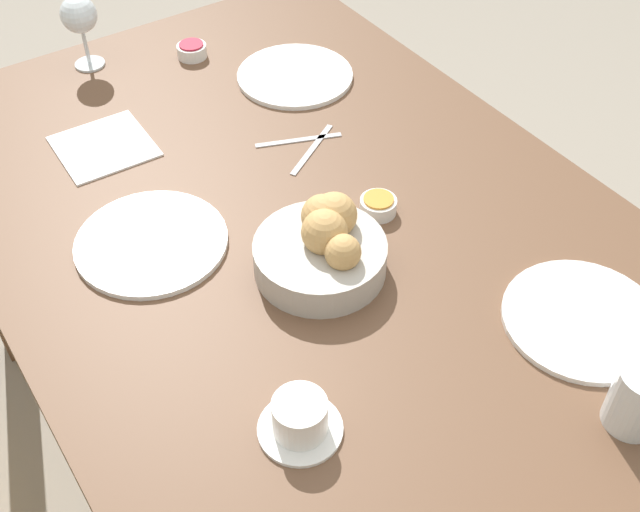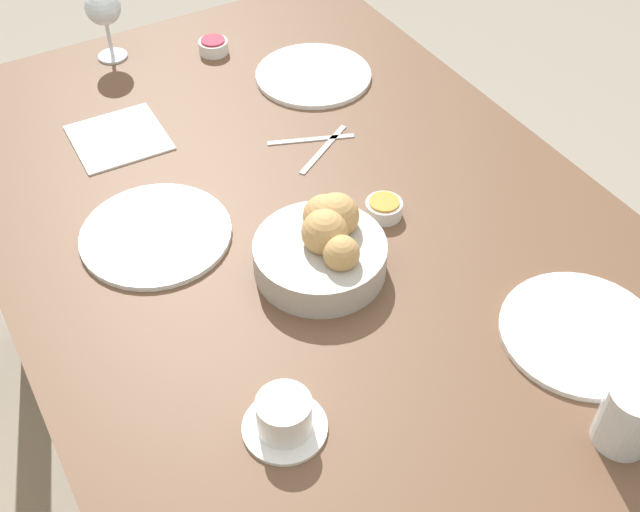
# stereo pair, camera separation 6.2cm
# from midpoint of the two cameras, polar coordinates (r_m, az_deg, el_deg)

# --- Properties ---
(ground_plane) EXTENTS (10.00, 10.00, 0.00)m
(ground_plane) POSITION_cam_midpoint_polar(r_m,az_deg,el_deg) (1.97, -1.37, -15.00)
(ground_plane) COLOR gray
(dining_table) EXTENTS (1.60, 1.01, 0.78)m
(dining_table) POSITION_cam_midpoint_polar(r_m,az_deg,el_deg) (1.41, -1.84, -0.82)
(dining_table) COLOR brown
(dining_table) RESTS_ON ground_plane
(bread_basket) EXTENTS (0.21, 0.21, 0.11)m
(bread_basket) POSITION_cam_midpoint_polar(r_m,az_deg,el_deg) (1.26, -1.17, 0.68)
(bread_basket) COLOR #B2ADA3
(bread_basket) RESTS_ON dining_table
(plate_near_left) EXTENTS (0.24, 0.24, 0.01)m
(plate_near_left) POSITION_cam_midpoint_polar(r_m,az_deg,el_deg) (1.26, 16.86, -4.36)
(plate_near_left) COLOR white
(plate_near_left) RESTS_ON dining_table
(plate_near_right) EXTENTS (0.24, 0.24, 0.01)m
(plate_near_right) POSITION_cam_midpoint_polar(r_m,az_deg,el_deg) (1.73, -2.84, 12.67)
(plate_near_right) COLOR white
(plate_near_right) RESTS_ON dining_table
(plate_far_center) EXTENTS (0.25, 0.25, 0.01)m
(plate_far_center) POSITION_cam_midpoint_polar(r_m,az_deg,el_deg) (1.36, -13.18, 0.93)
(plate_far_center) COLOR white
(plate_far_center) RESTS_ON dining_table
(water_tumbler) EXTENTS (0.08, 0.08, 0.10)m
(water_tumbler) POSITION_cam_midpoint_polar(r_m,az_deg,el_deg) (1.14, 20.28, -9.50)
(water_tumbler) COLOR silver
(water_tumbler) RESTS_ON dining_table
(wine_glass) EXTENTS (0.08, 0.08, 0.16)m
(wine_glass) POSITION_cam_midpoint_polar(r_m,az_deg,el_deg) (1.79, -17.74, 15.86)
(wine_glass) COLOR silver
(wine_glass) RESTS_ON dining_table
(coffee_cup) EXTENTS (0.12, 0.12, 0.06)m
(coffee_cup) POSITION_cam_midpoint_polar(r_m,az_deg,el_deg) (1.08, -3.11, -11.53)
(coffee_cup) COLOR white
(coffee_cup) RESTS_ON dining_table
(jam_bowl_berry) EXTENTS (0.06, 0.06, 0.03)m
(jam_bowl_berry) POSITION_cam_midpoint_polar(r_m,az_deg,el_deg) (1.82, -10.10, 14.18)
(jam_bowl_berry) COLOR white
(jam_bowl_berry) RESTS_ON dining_table
(jam_bowl_honey) EXTENTS (0.06, 0.06, 0.03)m
(jam_bowl_honey) POSITION_cam_midpoint_polar(r_m,az_deg,el_deg) (1.38, 2.88, 3.58)
(jam_bowl_honey) COLOR white
(jam_bowl_honey) RESTS_ON dining_table
(fork_silver) EXTENTS (0.07, 0.16, 0.00)m
(fork_silver) POSITION_cam_midpoint_polar(r_m,az_deg,el_deg) (1.55, -2.69, 8.21)
(fork_silver) COLOR #B7B7BC
(fork_silver) RESTS_ON dining_table
(knife_silver) EXTENTS (0.10, 0.15, 0.00)m
(knife_silver) POSITION_cam_midpoint_polar(r_m,az_deg,el_deg) (1.52, -1.74, 7.57)
(knife_silver) COLOR #B7B7BC
(knife_silver) RESTS_ON dining_table
(napkin) EXTENTS (0.17, 0.17, 0.00)m
(napkin) POSITION_cam_midpoint_polar(r_m,az_deg,el_deg) (1.59, -16.20, 7.48)
(napkin) COLOR white
(napkin) RESTS_ON dining_table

